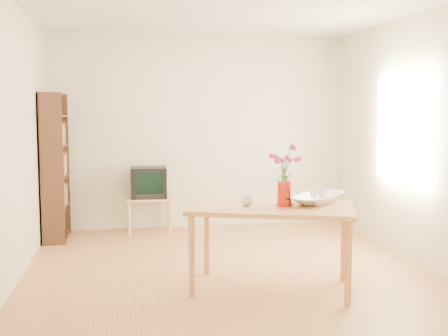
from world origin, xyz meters
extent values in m
plane|color=#AE703E|center=(0.00, 0.00, 0.00)|extent=(4.50, 4.50, 0.00)
plane|color=white|center=(0.00, 0.00, 2.60)|extent=(4.50, 4.50, 0.00)
plane|color=#F0E7C1|center=(0.00, 2.25, 1.30)|extent=(4.00, 0.00, 4.00)
plane|color=#F0E7C1|center=(0.00, -2.25, 1.30)|extent=(4.00, 0.00, 4.00)
plane|color=#F0E7C1|center=(-2.00, 0.00, 1.30)|extent=(0.00, 4.50, 4.50)
plane|color=#F0E7C1|center=(2.00, 0.00, 1.30)|extent=(0.00, 4.50, 4.50)
plane|color=white|center=(1.98, 0.30, 1.40)|extent=(0.00, 1.30, 1.30)
cube|color=#C57A43|center=(0.27, -0.61, 0.73)|extent=(1.61, 1.23, 0.04)
cylinder|color=#C57A43|center=(-0.46, -0.72, 0.35)|extent=(0.06, 0.06, 0.71)
cylinder|color=#C57A43|center=(0.77, -1.14, 0.35)|extent=(0.06, 0.06, 0.71)
cylinder|color=#C57A43|center=(-0.23, -0.07, 0.35)|extent=(0.06, 0.06, 0.71)
cylinder|color=#C57A43|center=(0.99, -0.49, 0.35)|extent=(0.06, 0.06, 0.71)
cube|color=#DBAF7C|center=(-0.70, 1.97, 0.45)|extent=(0.60, 0.45, 0.03)
cylinder|color=#DBAF7C|center=(-0.96, 1.78, 0.22)|extent=(0.04, 0.04, 0.43)
cylinder|color=#DBAF7C|center=(-0.44, 1.78, 0.22)|extent=(0.04, 0.04, 0.43)
cylinder|color=#DBAF7C|center=(-0.96, 2.15, 0.22)|extent=(0.04, 0.04, 0.43)
cylinder|color=#DBAF7C|center=(-0.44, 2.15, 0.22)|extent=(0.04, 0.04, 0.43)
cube|color=#321A10|center=(-1.85, 1.41, 0.90)|extent=(0.28, 0.02, 1.80)
cube|color=#321A10|center=(-1.85, 2.09, 0.90)|extent=(0.28, 0.03, 1.80)
cube|color=#321A10|center=(-1.98, 1.75, 0.90)|extent=(0.02, 0.70, 1.80)
cube|color=#321A10|center=(-1.85, 1.75, 0.04)|extent=(0.27, 0.65, 0.02)
cube|color=#321A10|center=(-1.85, 1.75, 0.40)|extent=(0.27, 0.65, 0.02)
cube|color=#321A10|center=(-1.85, 1.75, 0.78)|extent=(0.27, 0.65, 0.02)
cube|color=#321A10|center=(-1.85, 1.75, 1.16)|extent=(0.27, 0.65, 0.02)
cube|color=#321A10|center=(-1.85, 1.75, 1.52)|extent=(0.27, 0.65, 0.02)
cube|color=#321A10|center=(-1.85, 1.75, 1.78)|extent=(0.27, 0.65, 0.02)
cylinder|color=red|center=(0.38, -0.61, 0.85)|extent=(0.12, 0.12, 0.21)
cylinder|color=red|center=(0.38, -0.61, 0.76)|extent=(0.14, 0.14, 0.02)
cylinder|color=red|center=(0.38, -0.61, 0.96)|extent=(0.13, 0.13, 0.01)
cone|color=red|center=(0.37, -0.67, 0.94)|extent=(0.05, 0.07, 0.06)
torus|color=black|center=(0.39, -0.54, 0.86)|extent=(0.02, 0.10, 0.10)
imported|color=white|center=(0.06, -0.55, 0.80)|extent=(0.12, 0.12, 0.09)
imported|color=white|center=(0.73, -0.50, 0.98)|extent=(0.69, 0.69, 0.46)
imported|color=white|center=(0.69, -0.50, 0.93)|extent=(0.09, 0.09, 0.06)
imported|color=white|center=(0.77, -0.48, 0.94)|extent=(0.09, 0.09, 0.07)
cube|color=black|center=(-0.70, 1.97, 0.66)|extent=(0.47, 0.43, 0.39)
cube|color=black|center=(-0.70, 2.04, 0.68)|extent=(0.32, 0.24, 0.28)
cube|color=black|center=(-0.70, 1.76, 0.68)|extent=(0.35, 0.02, 0.28)
camera|label=1|loc=(-1.00, -5.34, 1.59)|focal=45.00mm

